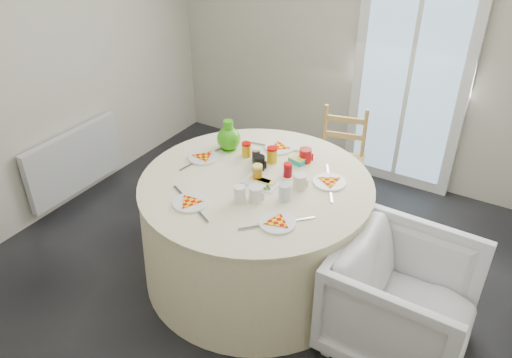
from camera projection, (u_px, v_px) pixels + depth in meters
The scene contains 14 objects.
floor at pixel (253, 288), 3.57m from camera, with size 4.00×4.00×0.00m, color black.
wall_back at pixel (372, 38), 4.34m from camera, with size 4.00×0.02×2.60m, color #BCB5A3.
wall_left at pixel (26, 64), 3.75m from camera, with size 0.02×4.00×2.60m, color #BCB5A3.
glass_door at pixel (411, 75), 4.26m from camera, with size 1.00×0.08×2.10m, color silver.
radiator at pixel (75, 161), 4.36m from camera, with size 0.07×1.00×0.55m, color silver.
table at pixel (256, 230), 3.54m from camera, with size 1.62×1.62×0.82m, color #F5ECB6.
wooden_chair at pixel (340, 159), 4.21m from camera, with size 0.39×0.38×0.88m, color gold, non-canonical shape.
armchair at pixel (403, 298), 2.96m from camera, with size 0.79×0.74×0.81m, color silver.
place_settings at pixel (256, 183), 3.33m from camera, with size 1.19×1.19×0.02m, color white, non-canonical shape.
jar_cluster at pixel (265, 161), 3.48m from camera, with size 0.44×0.22×0.13m, color olive, non-canonical shape.
butter_tub at pixel (297, 163), 3.53m from camera, with size 0.11×0.08×0.04m, color #0EB3B0.
green_pitcher at pixel (229, 139), 3.66m from camera, with size 0.17×0.17×0.23m, color #359F11, non-canonical shape.
cheese_platter at pixel (261, 185), 3.31m from camera, with size 0.24×0.16×0.03m, color white, non-canonical shape.
mugs_glasses at pixel (273, 181), 3.28m from camera, with size 0.66×0.66×0.12m, color gray, non-canonical shape.
Camera 1 is at (1.36, -2.23, 2.56)m, focal length 35.00 mm.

